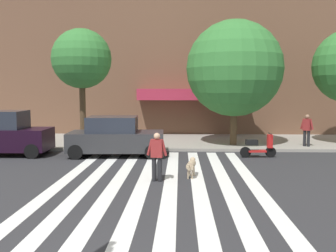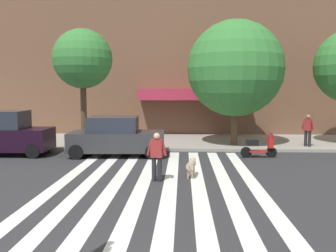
# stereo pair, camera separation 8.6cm
# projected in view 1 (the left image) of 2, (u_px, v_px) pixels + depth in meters

# --- Properties ---
(ground_plane) EXTENTS (160.00, 160.00, 0.00)m
(ground_plane) POSITION_uv_depth(u_px,v_px,m) (109.00, 187.00, 11.87)
(ground_plane) COLOR #2B2B2D
(sidewalk_far) EXTENTS (80.00, 6.00, 0.15)m
(sidewalk_far) POSITION_uv_depth(u_px,v_px,m) (141.00, 141.00, 21.64)
(sidewalk_far) COLOR gray
(sidewalk_far) RESTS_ON ground_plane
(crosswalk_stripes) EXTENTS (6.75, 13.06, 0.01)m
(crosswalk_stripes) POSITION_uv_depth(u_px,v_px,m) (156.00, 187.00, 11.82)
(crosswalk_stripes) COLOR silver
(crosswalk_stripes) RESTS_ON ground_plane
(parked_car_near_curb) EXTENTS (4.42, 1.96, 2.08)m
(parked_car_near_curb) POSITION_uv_depth(u_px,v_px,m) (1.00, 134.00, 17.51)
(parked_car_near_curb) COLOR black
(parked_car_near_curb) RESTS_ON ground_plane
(parked_car_behind_first) EXTENTS (4.41, 2.19, 1.83)m
(parked_car_behind_first) POSITION_uv_depth(u_px,v_px,m) (115.00, 137.00, 17.34)
(parked_car_behind_first) COLOR #2D2D2F
(parked_car_behind_first) RESTS_ON ground_plane
(parked_scooter) EXTENTS (1.63, 0.50, 1.11)m
(parked_scooter) POSITION_uv_depth(u_px,v_px,m) (258.00, 147.00, 16.95)
(parked_scooter) COLOR black
(parked_scooter) RESTS_ON ground_plane
(street_tree_nearest) EXTENTS (3.10, 3.10, 6.06)m
(street_tree_nearest) POSITION_uv_depth(u_px,v_px,m) (82.00, 59.00, 19.48)
(street_tree_nearest) COLOR #4C3823
(street_tree_nearest) RESTS_ON sidewalk_far
(street_tree_middle) EXTENTS (5.02, 5.02, 6.52)m
(street_tree_middle) POSITION_uv_depth(u_px,v_px,m) (234.00, 69.00, 19.55)
(street_tree_middle) COLOR #4C3823
(street_tree_middle) RESTS_ON sidewalk_far
(pedestrian_dog_walker) EXTENTS (0.71, 0.30, 1.64)m
(pedestrian_dog_walker) POSITION_uv_depth(u_px,v_px,m) (157.00, 154.00, 12.53)
(pedestrian_dog_walker) COLOR black
(pedestrian_dog_walker) RESTS_ON ground_plane
(dog_on_leash) EXTENTS (0.37, 1.10, 0.65)m
(dog_on_leash) POSITION_uv_depth(u_px,v_px,m) (191.00, 165.00, 13.18)
(dog_on_leash) COLOR tan
(dog_on_leash) RESTS_ON ground_plane
(pedestrian_bystander) EXTENTS (0.59, 0.53, 1.64)m
(pedestrian_bystander) POSITION_uv_depth(u_px,v_px,m) (307.00, 128.00, 19.22)
(pedestrian_bystander) COLOR black
(pedestrian_bystander) RESTS_ON sidewalk_far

